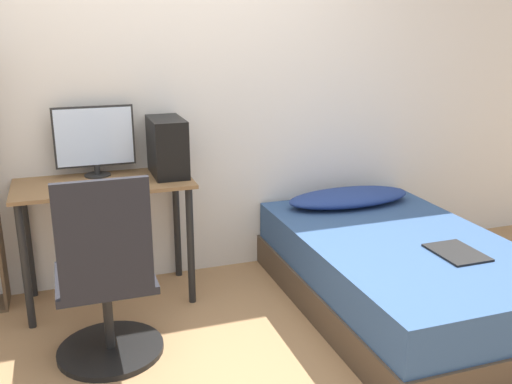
% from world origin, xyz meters
% --- Properties ---
extents(wall_back, '(8.00, 0.05, 2.50)m').
position_xyz_m(wall_back, '(0.00, 1.38, 1.25)').
color(wall_back, silver).
rests_on(wall_back, ground_plane).
extents(desk, '(1.04, 0.51, 0.77)m').
position_xyz_m(desk, '(-0.44, 1.10, 0.63)').
color(desk, brown).
rests_on(desk, ground_plane).
extents(office_chair, '(0.55, 0.55, 1.01)m').
position_xyz_m(office_chair, '(-0.51, 0.41, 0.38)').
color(office_chair, black).
rests_on(office_chair, ground_plane).
extents(bed, '(1.18, 1.88, 0.45)m').
position_xyz_m(bed, '(1.21, 0.41, 0.22)').
color(bed, '#4C3D2D').
rests_on(bed, ground_plane).
extents(pillow, '(0.90, 0.36, 0.11)m').
position_xyz_m(pillow, '(1.21, 1.09, 0.50)').
color(pillow, navy).
rests_on(pillow, bed).
extents(magazine, '(0.24, 0.32, 0.01)m').
position_xyz_m(magazine, '(1.36, 0.12, 0.45)').
color(magazine, black).
rests_on(magazine, bed).
extents(monitor, '(0.48, 0.16, 0.43)m').
position_xyz_m(monitor, '(-0.46, 1.26, 1.00)').
color(monitor, black).
rests_on(monitor, desk).
extents(keyboard, '(0.36, 0.13, 0.02)m').
position_xyz_m(keyboard, '(-0.49, 0.99, 0.78)').
color(keyboard, silver).
rests_on(keyboard, desk).
extents(pc_tower, '(0.20, 0.38, 0.35)m').
position_xyz_m(pc_tower, '(-0.04, 1.15, 0.94)').
color(pc_tower, black).
rests_on(pc_tower, desk).
extents(mouse, '(0.06, 0.09, 0.02)m').
position_xyz_m(mouse, '(-0.26, 0.99, 0.78)').
color(mouse, black).
rests_on(mouse, desk).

